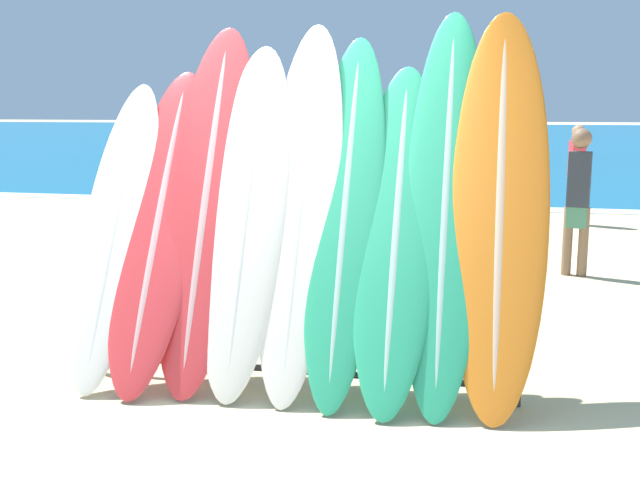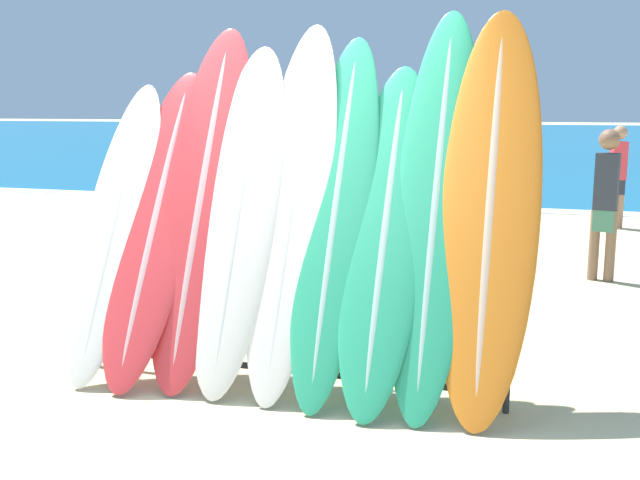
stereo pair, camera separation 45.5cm
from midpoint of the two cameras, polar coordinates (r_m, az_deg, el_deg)
The scene contains 16 objects.
ground_plane at distance 4.60m, azimuth -9.10°, elevation -13.15°, with size 160.00×160.00×0.00m, color beige.
ocean_water at distance 42.80m, azimuth 10.11°, elevation 7.68°, with size 120.00×60.00×0.01m.
surfboard_rack at distance 4.82m, azimuth -4.73°, elevation -6.24°, with size 2.86×0.04×0.82m.
surfboard_slot_0 at distance 5.25m, azimuth -17.70°, elevation 0.71°, with size 0.48×1.12×1.98m.
surfboard_slot_1 at distance 5.12m, azimuth -14.62°, elevation 1.15°, with size 0.57×1.24×2.07m.
surfboard_slot_2 at distance 5.01m, azimuth -11.22°, elevation 2.80°, with size 0.59×1.15×2.36m.
surfboard_slot_3 at distance 4.88m, azimuth -8.25°, elevation 1.88°, with size 0.54×1.07×2.23m.
surfboard_slot_4 at distance 4.81m, azimuth -4.20°, elevation 2.68°, with size 0.51×1.13×2.37m.
surfboard_slot_5 at distance 4.73m, azimuth -0.82°, elevation 2.04°, with size 0.48×1.18×2.28m.
surfboard_slot_6 at distance 4.64m, azimuth 3.06°, elevation 0.65°, with size 0.53×1.17×2.08m.
surfboard_slot_7 at distance 4.66m, azimuth 6.79°, elevation 2.82°, with size 0.50×1.23×2.44m.
surfboard_slot_8 at distance 4.62m, azimuth 10.82°, elevation 2.54°, with size 0.59×1.13×2.42m.
person_near_water at distance 10.85m, azimuth -3.06°, elevation 5.02°, with size 0.26×0.20×1.52m.
person_mid_beach at distance 8.33m, azimuth 17.61°, elevation 3.19°, with size 0.26×0.21×1.58m.
person_far_left at distance 9.38m, azimuth -10.96°, elevation 4.11°, with size 0.25×0.26×1.54m.
person_far_right at distance 12.01m, azimuth 17.93°, elevation 5.05°, with size 0.26×0.21×1.52m.
Camera 1 is at (1.35, -3.98, 1.82)m, focal length 42.00 mm.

